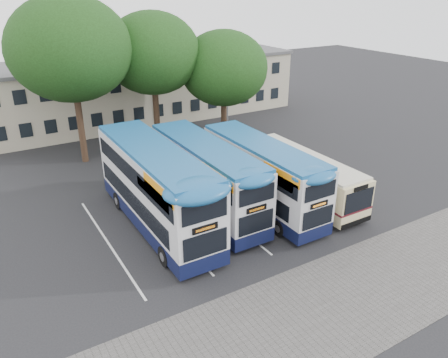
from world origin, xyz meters
The scene contains 12 objects.
ground centered at (0.00, 0.00, 0.00)m, with size 120.00×120.00×0.00m, color black.
paving_strip centered at (-2.00, -5.00, 0.01)m, with size 40.00×6.00×0.01m, color #595654.
bay_lines centered at (-3.75, 5.00, 0.01)m, with size 14.12×11.00×0.01m.
depot_building centered at (0.00, 26.99, 3.15)m, with size 32.40×8.40×6.20m.
lamp_post centered at (6.00, 19.97, 5.08)m, with size 0.25×1.05×9.06m.
tree_left centered at (-8.60, 17.81, 8.66)m, with size 8.91×8.91×12.46m.
tree_mid centered at (-2.11, 18.31, 7.82)m, with size 7.75×7.75×11.13m.
tree_right centered at (3.59, 16.67, 6.37)m, with size 7.49×7.49×9.56m.
bus_dd_left centered at (-7.65, 5.37, 2.65)m, with size 2.80×11.55×4.82m.
bus_dd_mid centered at (-4.31, 5.57, 2.43)m, with size 2.57×10.59×4.41m.
bus_dd_right centered at (-1.15, 4.24, 2.35)m, with size 2.48×10.25×4.27m.
bus_single centered at (1.96, 4.13, 1.65)m, with size 2.49×9.79×2.92m.
Camera 1 is at (-15.76, -15.63, 13.01)m, focal length 35.00 mm.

